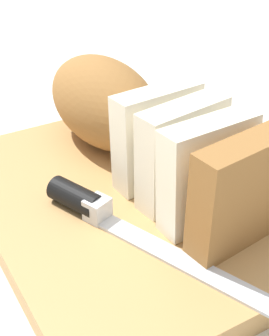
% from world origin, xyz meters
% --- Properties ---
extents(ground_plane, '(3.00, 3.00, 0.00)m').
position_xyz_m(ground_plane, '(0.00, 0.00, 0.00)').
color(ground_plane, silver).
extents(cutting_board, '(0.39, 0.31, 0.03)m').
position_xyz_m(cutting_board, '(0.00, 0.00, 0.01)').
color(cutting_board, tan).
rests_on(cutting_board, ground_plane).
extents(bread_loaf, '(0.34, 0.12, 0.11)m').
position_xyz_m(bread_loaf, '(-0.05, 0.03, 0.08)').
color(bread_loaf, '#996633').
rests_on(bread_loaf, cutting_board).
extents(bread_knife, '(0.26, 0.12, 0.03)m').
position_xyz_m(bread_knife, '(0.03, -0.05, 0.04)').
color(bread_knife, silver).
rests_on(bread_knife, cutting_board).
extents(crumb_near_knife, '(0.00, 0.00, 0.00)m').
position_xyz_m(crumb_near_knife, '(-0.05, 0.05, 0.03)').
color(crumb_near_knife, tan).
rests_on(crumb_near_knife, cutting_board).
extents(crumb_near_loaf, '(0.00, 0.00, 0.00)m').
position_xyz_m(crumb_near_loaf, '(0.06, 0.04, 0.03)').
color(crumb_near_loaf, tan).
rests_on(crumb_near_loaf, cutting_board).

